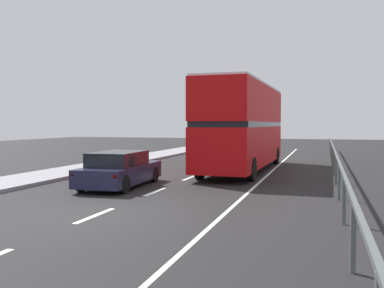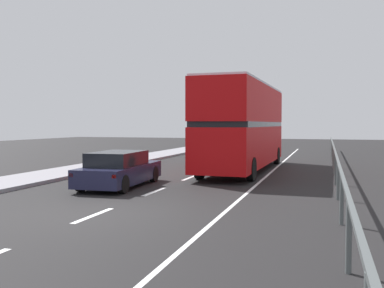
% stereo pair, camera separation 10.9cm
% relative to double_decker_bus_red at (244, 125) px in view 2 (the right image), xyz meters
% --- Properties ---
extents(ground_plane, '(75.92, 120.00, 0.10)m').
position_rel_double_decker_bus_red_xyz_m(ground_plane, '(-1.74, -11.43, -2.39)').
color(ground_plane, black).
extents(lane_paint_markings, '(3.31, 46.00, 0.01)m').
position_rel_double_decker_bus_red_xyz_m(lane_paint_markings, '(0.20, -2.91, -2.33)').
color(lane_paint_markings, silver).
rests_on(lane_paint_markings, ground).
extents(bridge_side_railing, '(0.10, 42.00, 1.21)m').
position_rel_double_decker_bus_red_xyz_m(bridge_side_railing, '(4.38, -2.43, -1.37)').
color(bridge_side_railing, '#4F5656').
rests_on(bridge_side_railing, ground).
extents(double_decker_bus_red, '(2.70, 11.20, 4.37)m').
position_rel_double_decker_bus_red_xyz_m(double_decker_bus_red, '(0.00, 0.00, 0.00)').
color(double_decker_bus_red, red).
rests_on(double_decker_bus_red, ground).
extents(hatchback_car_near, '(1.98, 4.59, 1.34)m').
position_rel_double_decker_bus_red_xyz_m(hatchback_car_near, '(-3.47, -7.06, -1.69)').
color(hatchback_car_near, '#1C1D37').
rests_on(hatchback_car_near, ground).
extents(sedan_car_ahead, '(1.83, 4.57, 1.37)m').
position_rel_double_decker_bus_red_xyz_m(sedan_car_ahead, '(-4.34, 14.69, -1.67)').
color(sedan_car_ahead, black).
rests_on(sedan_car_ahead, ground).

